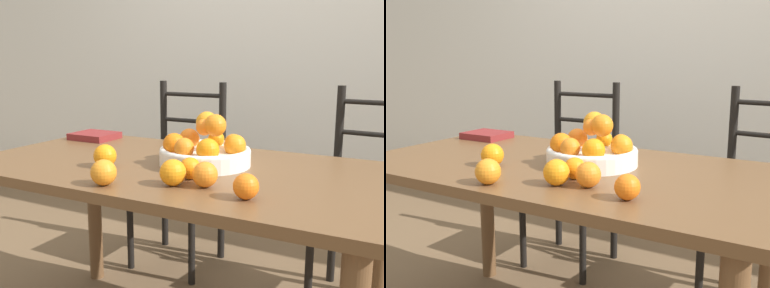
{
  "view_description": "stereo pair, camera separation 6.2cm",
  "coord_description": "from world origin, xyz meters",
  "views": [
    {
      "loc": [
        0.81,
        -1.37,
        1.14
      ],
      "look_at": [
        0.1,
        -0.05,
        0.85
      ],
      "focal_mm": 42.0,
      "sensor_mm": 36.0,
      "label": 1
    },
    {
      "loc": [
        0.86,
        -1.34,
        1.14
      ],
      "look_at": [
        0.1,
        -0.05,
        0.85
      ],
      "focal_mm": 42.0,
      "sensor_mm": 36.0,
      "label": 2
    }
  ],
  "objects": [
    {
      "name": "fruit_bowl",
      "position": [
        0.1,
        0.05,
        0.82
      ],
      "size": [
        0.33,
        0.33,
        0.19
      ],
      "color": "white",
      "rests_on": "dining_table"
    },
    {
      "name": "orange_loose_5",
      "position": [
        0.13,
        -0.24,
        0.8
      ],
      "size": [
        0.08,
        0.08,
        0.08
      ],
      "color": "orange",
      "rests_on": "dining_table"
    },
    {
      "name": "chair_right",
      "position": [
        0.59,
        0.72,
        0.49
      ],
      "size": [
        0.45,
        0.43,
        1.01
      ],
      "rotation": [
        0.0,
        0.0,
        -0.09
      ],
      "color": "black",
      "rests_on": "ground_plane"
    },
    {
      "name": "orange_loose_4",
      "position": [
        0.14,
        -0.15,
        0.8
      ],
      "size": [
        0.07,
        0.07,
        0.07
      ],
      "color": "orange",
      "rests_on": "dining_table"
    },
    {
      "name": "dining_table",
      "position": [
        0.0,
        0.0,
        0.65
      ],
      "size": [
        1.53,
        0.83,
        0.76
      ],
      "color": "brown",
      "rests_on": "ground_plane"
    },
    {
      "name": "orange_loose_1",
      "position": [
        -0.06,
        -0.34,
        0.8
      ],
      "size": [
        0.08,
        0.08,
        0.08
      ],
      "color": "orange",
      "rests_on": "dining_table"
    },
    {
      "name": "orange_loose_3",
      "position": [
        0.38,
        -0.26,
        0.8
      ],
      "size": [
        0.07,
        0.07,
        0.07
      ],
      "color": "orange",
      "rests_on": "dining_table"
    },
    {
      "name": "wall_back",
      "position": [
        0.0,
        1.46,
        1.3
      ],
      "size": [
        8.0,
        0.06,
        2.6
      ],
      "color": "silver",
      "rests_on": "ground_plane"
    },
    {
      "name": "book_stack",
      "position": [
        -0.61,
        0.27,
        0.78
      ],
      "size": [
        0.2,
        0.17,
        0.03
      ],
      "color": "maroon",
      "rests_on": "dining_table"
    },
    {
      "name": "orange_loose_0",
      "position": [
        0.22,
        -0.21,
        0.8
      ],
      "size": [
        0.08,
        0.08,
        0.08
      ],
      "color": "orange",
      "rests_on": "dining_table"
    },
    {
      "name": "orange_loose_2",
      "position": [
        -0.2,
        -0.15,
        0.8
      ],
      "size": [
        0.08,
        0.08,
        0.08
      ],
      "color": "orange",
      "rests_on": "dining_table"
    },
    {
      "name": "chair_left",
      "position": [
        -0.4,
        0.72,
        0.49
      ],
      "size": [
        0.42,
        0.4,
        1.01
      ],
      "rotation": [
        0.0,
        0.0,
        0.0
      ],
      "color": "black",
      "rests_on": "ground_plane"
    }
  ]
}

